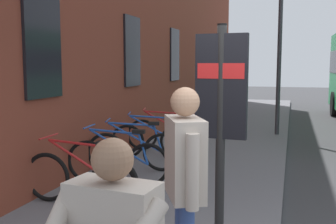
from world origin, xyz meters
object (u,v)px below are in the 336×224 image
object	(u,v)px
bicycle_beside_lamp	(165,134)
pedestrian_crossing_street	(185,172)
transit_info_sign	(221,101)
street_lamp	(280,27)
bicycle_mid_rack	(152,140)
bicycle_nearest_sign	(134,151)
bicycle_leaning_wall	(118,161)
bicycle_by_door	(81,178)

from	to	relation	value
bicycle_beside_lamp	pedestrian_crossing_street	world-z (taller)	pedestrian_crossing_street
pedestrian_crossing_street	transit_info_sign	bearing A→B (deg)	-6.08
transit_info_sign	street_lamp	size ratio (longest dim) A/B	0.47
bicycle_beside_lamp	pedestrian_crossing_street	distance (m)	5.99
bicycle_mid_rack	transit_info_sign	size ratio (longest dim) A/B	0.71
bicycle_nearest_sign	transit_info_sign	size ratio (longest dim) A/B	0.72
bicycle_leaning_wall	transit_info_sign	world-z (taller)	transit_info_sign
bicycle_beside_lamp	bicycle_mid_rack	bearing A→B (deg)	178.73
bicycle_by_door	pedestrian_crossing_street	size ratio (longest dim) A/B	0.98
bicycle_beside_lamp	bicycle_leaning_wall	bearing A→B (deg)	-178.88
street_lamp	transit_info_sign	bearing A→B (deg)	177.48
bicycle_leaning_wall	pedestrian_crossing_street	distance (m)	3.48
bicycle_nearest_sign	transit_info_sign	bearing A→B (deg)	-142.07
bicycle_by_door	bicycle_leaning_wall	distance (m)	1.06
bicycle_nearest_sign	transit_info_sign	xyz separation A→B (m)	(-2.64, -2.06, 1.21)
bicycle_by_door	bicycle_mid_rack	size ratio (longest dim) A/B	1.03
transit_info_sign	pedestrian_crossing_street	bearing A→B (deg)	173.92
pedestrian_crossing_street	bicycle_mid_rack	bearing A→B (deg)	22.35
bicycle_nearest_sign	pedestrian_crossing_street	bearing A→B (deg)	-152.29
bicycle_nearest_sign	transit_info_sign	distance (m)	3.56
bicycle_leaning_wall	bicycle_nearest_sign	distance (m)	0.86
bicycle_beside_lamp	pedestrian_crossing_street	xyz separation A→B (m)	(-5.62, -1.95, 0.71)
bicycle_mid_rack	bicycle_beside_lamp	bearing A→B (deg)	-1.27
transit_info_sign	bicycle_mid_rack	bearing A→B (deg)	29.19
bicycle_leaning_wall	bicycle_nearest_sign	xyz separation A→B (m)	(0.86, 0.05, 0.00)
bicycle_nearest_sign	street_lamp	world-z (taller)	street_lamp
bicycle_by_door	bicycle_beside_lamp	xyz separation A→B (m)	(3.84, -0.04, 0.00)
street_lamp	bicycle_beside_lamp	bearing A→B (deg)	141.57
bicycle_leaning_wall	bicycle_beside_lamp	bearing A→B (deg)	1.12
street_lamp	bicycle_by_door	bearing A→B (deg)	160.44
bicycle_mid_rack	street_lamp	bearing A→B (deg)	-32.04
bicycle_mid_rack	transit_info_sign	distance (m)	4.43
bicycle_nearest_sign	pedestrian_crossing_street	world-z (taller)	pedestrian_crossing_street
bicycle_leaning_wall	bicycle_mid_rack	bearing A→B (deg)	2.16
bicycle_by_door	transit_info_sign	distance (m)	2.53
bicycle_leaning_wall	transit_info_sign	distance (m)	2.94
transit_info_sign	pedestrian_crossing_street	xyz separation A→B (m)	(-1.06, 0.11, -0.50)
bicycle_by_door	bicycle_nearest_sign	xyz separation A→B (m)	(1.92, -0.05, 0.00)
transit_info_sign	street_lamp	bearing A→B (deg)	-2.52
bicycle_by_door	pedestrian_crossing_street	world-z (taller)	pedestrian_crossing_street
bicycle_nearest_sign	street_lamp	xyz separation A→B (m)	(4.94, -2.39, 2.63)
bicycle_by_door	bicycle_mid_rack	world-z (taller)	same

